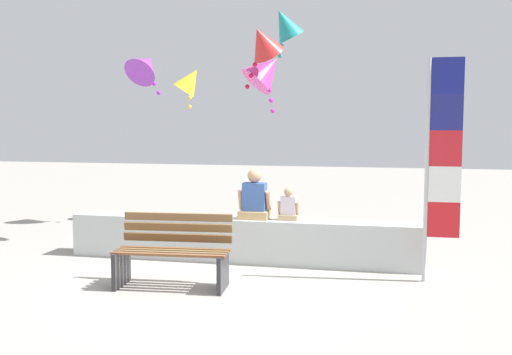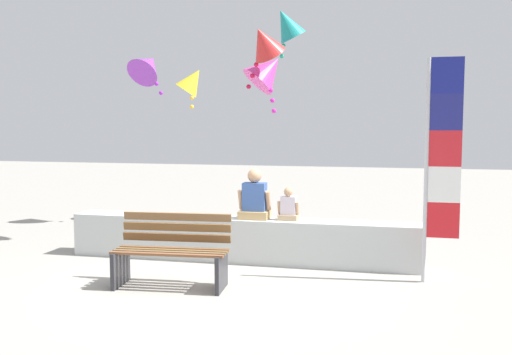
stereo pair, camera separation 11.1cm
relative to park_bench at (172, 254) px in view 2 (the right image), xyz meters
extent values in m
plane|color=#9D988F|center=(0.49, 0.27, -0.40)|extent=(40.00, 40.00, 0.00)
cube|color=#B7BCBB|center=(0.49, 1.48, -0.09)|extent=(5.14, 0.49, 0.63)
cube|color=brown|center=(0.02, -0.25, 0.05)|extent=(1.40, 0.18, 0.03)
cube|color=brown|center=(0.01, -0.13, 0.05)|extent=(1.40, 0.18, 0.03)
cube|color=brown|center=(0.00, -0.02, 0.05)|extent=(1.40, 0.18, 0.03)
cube|color=brown|center=(-0.01, 0.09, 0.05)|extent=(1.40, 0.18, 0.03)
cube|color=brown|center=(-0.02, 0.20, 0.17)|extent=(1.40, 0.16, 0.10)
cube|color=brown|center=(-0.02, 0.22, 0.30)|extent=(1.40, 0.16, 0.10)
cube|color=brown|center=(-0.02, 0.24, 0.43)|extent=(1.40, 0.16, 0.10)
cube|color=#2D2D33|center=(-0.63, -0.13, -0.18)|extent=(0.09, 0.53, 0.45)
cube|color=#2D2D33|center=(0.65, -0.03, -0.18)|extent=(0.09, 0.53, 0.45)
cube|color=tan|center=(0.69, 1.49, 0.29)|extent=(0.43, 0.35, 0.12)
cube|color=#38599F|center=(0.69, 1.49, 0.55)|extent=(0.33, 0.21, 0.41)
cylinder|color=tan|center=(0.49, 1.47, 0.50)|extent=(0.07, 0.16, 0.30)
cylinder|color=tan|center=(0.89, 1.47, 0.50)|extent=(0.07, 0.16, 0.30)
sphere|color=tan|center=(0.69, 1.49, 0.85)|extent=(0.20, 0.20, 0.20)
cube|color=tan|center=(1.19, 1.49, 0.27)|extent=(0.28, 0.23, 0.08)
cube|color=silver|center=(1.19, 1.49, 0.44)|extent=(0.21, 0.14, 0.26)
cylinder|color=tan|center=(1.06, 1.48, 0.40)|extent=(0.04, 0.11, 0.19)
cylinder|color=tan|center=(1.32, 1.48, 0.40)|extent=(0.04, 0.11, 0.19)
sphere|color=tan|center=(1.19, 1.49, 0.63)|extent=(0.13, 0.13, 0.13)
cylinder|color=#B7B7BC|center=(3.04, 0.92, 1.01)|extent=(0.05, 0.05, 2.82)
cube|color=red|center=(3.26, 0.92, 0.40)|extent=(0.39, 0.02, 0.45)
cube|color=white|center=(3.26, 0.92, 0.85)|extent=(0.39, 0.02, 0.45)
cube|color=red|center=(3.26, 0.92, 1.29)|extent=(0.39, 0.02, 0.45)
cube|color=navy|center=(3.26, 0.92, 1.74)|extent=(0.39, 0.02, 0.45)
cube|color=navy|center=(3.26, 0.92, 2.19)|extent=(0.39, 0.02, 0.45)
cone|color=red|center=(0.50, 2.97, 2.96)|extent=(0.87, 0.91, 0.71)
sphere|color=red|center=(0.42, 3.03, 2.78)|extent=(0.08, 0.08, 0.08)
sphere|color=red|center=(0.33, 3.08, 2.60)|extent=(0.08, 0.08, 0.08)
sphere|color=red|center=(0.25, 3.14, 2.42)|extent=(0.08, 0.08, 0.08)
sphere|color=red|center=(0.17, 3.20, 2.24)|extent=(0.08, 0.08, 0.08)
cone|color=yellow|center=(-1.36, 4.63, 2.47)|extent=(0.80, 0.67, 0.69)
sphere|color=yellow|center=(-1.33, 4.54, 2.29)|extent=(0.08, 0.08, 0.08)
sphere|color=yellow|center=(-1.31, 4.44, 2.11)|extent=(0.08, 0.08, 0.08)
sphere|color=yellow|center=(-1.28, 4.35, 1.93)|extent=(0.08, 0.08, 0.08)
cone|color=purple|center=(-2.12, 4.17, 2.74)|extent=(0.79, 0.91, 0.82)
sphere|color=purple|center=(-2.03, 4.15, 2.56)|extent=(0.08, 0.08, 0.08)
sphere|color=purple|center=(-1.93, 4.13, 2.38)|extent=(0.08, 0.08, 0.08)
sphere|color=purple|center=(-1.83, 4.11, 2.20)|extent=(0.08, 0.08, 0.08)
cone|color=teal|center=(0.71, 3.86, 3.38)|extent=(0.84, 0.76, 0.70)
sphere|color=#1FA07D|center=(0.67, 3.95, 3.20)|extent=(0.08, 0.08, 0.08)
sphere|color=#1FA07D|center=(0.62, 4.03, 3.02)|extent=(0.08, 0.08, 0.08)
sphere|color=#1FA07D|center=(0.57, 4.12, 2.84)|extent=(0.08, 0.08, 0.08)
cone|color=#DB3D9E|center=(0.44, 3.52, 2.54)|extent=(1.08, 0.99, 0.87)
sphere|color=#E327B7|center=(0.49, 3.43, 2.36)|extent=(0.08, 0.08, 0.08)
sphere|color=#E327B7|center=(0.53, 3.34, 2.18)|extent=(0.08, 0.08, 0.08)
sphere|color=#E327B7|center=(0.58, 3.26, 2.00)|extent=(0.08, 0.08, 0.08)
sphere|color=#E327B7|center=(0.63, 3.17, 1.82)|extent=(0.08, 0.08, 0.08)
camera|label=1|loc=(2.56, -6.67, 1.61)|focal=40.94mm
camera|label=2|loc=(2.66, -6.64, 1.61)|focal=40.94mm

